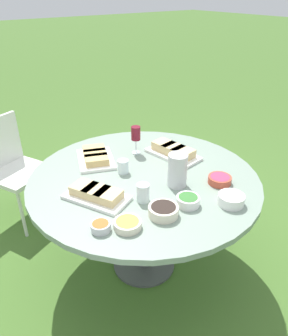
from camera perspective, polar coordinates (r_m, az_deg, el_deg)
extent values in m
plane|color=#446B2B|center=(2.54, 0.00, -16.35)|extent=(40.00, 40.00, 0.00)
cylinder|color=#4C4C51|center=(2.53, 0.00, -16.21)|extent=(0.45, 0.45, 0.02)
cylinder|color=#4C4C51|center=(2.29, 0.00, -9.84)|extent=(0.11, 0.11, 0.71)
cylinder|color=gray|center=(2.07, 0.00, -1.87)|extent=(1.45, 1.45, 0.03)
cube|color=silver|center=(2.90, -20.91, -0.80)|extent=(0.56, 0.57, 0.04)
cylinder|color=silver|center=(2.80, -20.43, -7.64)|extent=(0.03, 0.03, 0.43)
cylinder|color=silver|center=(3.01, -15.07, -3.91)|extent=(0.03, 0.03, 0.43)
cylinder|color=silver|center=(3.25, -19.87, -2.07)|extent=(0.03, 0.03, 0.43)
cylinder|color=silver|center=(1.93, 5.83, -0.39)|extent=(0.12, 0.12, 0.20)
cone|color=silver|center=(1.93, 4.92, 2.43)|extent=(0.03, 0.03, 0.02)
cylinder|color=silver|center=(2.35, -1.40, 2.72)|extent=(0.06, 0.06, 0.01)
cylinder|color=silver|center=(2.33, -1.41, 3.87)|extent=(0.01, 0.01, 0.10)
cylinder|color=maroon|center=(2.29, -1.44, 6.08)|extent=(0.07, 0.07, 0.10)
cube|color=white|center=(1.87, -8.25, -5.09)|extent=(0.41, 0.33, 0.02)
cube|color=#E0C184|center=(1.89, -10.35, -3.53)|extent=(0.17, 0.17, 0.05)
cube|color=#E0C184|center=(1.85, -8.33, -4.20)|extent=(0.17, 0.17, 0.05)
cube|color=#E0C184|center=(1.81, -6.20, -4.89)|extent=(0.17, 0.17, 0.05)
cube|color=white|center=(2.32, 5.06, 2.37)|extent=(0.41, 0.24, 0.02)
cube|color=#E0C184|center=(2.25, 6.78, 2.54)|extent=(0.15, 0.14, 0.06)
cube|color=#E0C184|center=(2.30, 5.10, 3.24)|extent=(0.15, 0.14, 0.06)
cube|color=#E0C184|center=(2.35, 3.49, 3.90)|extent=(0.15, 0.14, 0.06)
cube|color=white|center=(2.26, -8.40, 1.50)|extent=(0.39, 0.34, 0.02)
cube|color=tan|center=(2.32, -8.68, 3.04)|extent=(0.16, 0.18, 0.05)
cube|color=tan|center=(2.25, -8.46, 2.24)|extent=(0.16, 0.18, 0.05)
cube|color=tan|center=(2.18, -8.22, 1.38)|extent=(0.16, 0.18, 0.05)
cylinder|color=beige|center=(1.64, -2.90, -9.76)|extent=(0.14, 0.14, 0.04)
cylinder|color=#E0C147|center=(1.64, -2.91, -9.44)|extent=(0.12, 0.12, 0.02)
cylinder|color=white|center=(1.81, 7.65, -5.70)|extent=(0.13, 0.13, 0.05)
cylinder|color=#387533|center=(1.80, 7.69, -5.29)|extent=(0.10, 0.10, 0.02)
cylinder|color=beige|center=(1.72, 3.39, -7.47)|extent=(0.16, 0.16, 0.05)
cylinder|color=#2D231E|center=(1.71, 3.40, -7.04)|extent=(0.13, 0.13, 0.02)
cylinder|color=#B74733|center=(2.04, 13.04, -2.02)|extent=(0.14, 0.14, 0.04)
cylinder|color=#D6385B|center=(2.03, 13.08, -1.70)|extent=(0.12, 0.12, 0.02)
cylinder|color=white|center=(1.86, 14.92, -5.33)|extent=(0.14, 0.14, 0.06)
cylinder|color=silver|center=(1.85, 14.99, -4.88)|extent=(0.12, 0.12, 0.03)
cylinder|color=silver|center=(1.64, -7.57, -10.10)|extent=(0.10, 0.10, 0.04)
cylinder|color=#CC662D|center=(1.63, -7.59, -9.76)|extent=(0.08, 0.08, 0.02)
cylinder|color=silver|center=(2.08, -3.67, 0.26)|extent=(0.07, 0.07, 0.09)
cylinder|color=silver|center=(1.81, -0.17, -4.33)|extent=(0.07, 0.07, 0.11)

